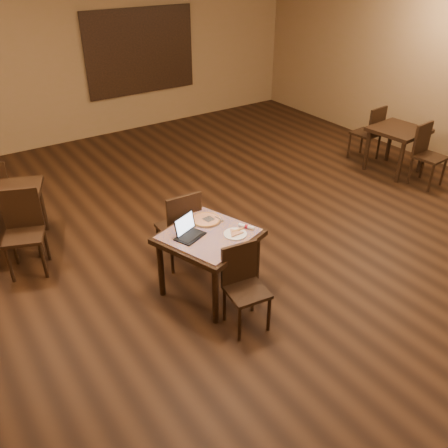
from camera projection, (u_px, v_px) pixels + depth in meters
ground at (275, 232)px, 6.53m from camera, size 10.00×10.00×0.00m
wall_back at (117, 57)px, 9.31m from camera, size 8.00×0.02×3.00m
mural at (141, 52)px, 9.49m from camera, size 2.34×0.05×1.64m
tiled_table at (209, 242)px, 5.12m from camera, size 1.17×1.17×0.76m
chair_main_near at (243, 282)px, 4.76m from camera, size 0.44×0.44×0.90m
chair_main_far at (181, 225)px, 5.60m from camera, size 0.45×0.45×1.00m
laptop at (188, 231)px, 5.01m from camera, size 0.36×0.34×0.21m
plate at (235, 234)px, 5.04m from camera, size 0.25×0.25×0.01m
pizza_slice at (235, 233)px, 5.03m from camera, size 0.19×0.19×0.02m
pizza_pan at (206, 221)px, 5.29m from camera, size 0.35×0.35×0.01m
pizza_whole at (206, 219)px, 5.28m from camera, size 0.32×0.32×0.02m
spatula at (209, 219)px, 5.28m from camera, size 0.14×0.27×0.01m
napkin_roll at (247, 227)px, 5.15m from camera, size 0.12×0.18×0.04m
other_table_a at (398, 136)px, 7.97m from camera, size 0.88×0.88×0.77m
other_table_a_chair_near at (426, 151)px, 7.59m from camera, size 0.46×0.46×0.99m
other_table_a_chair_far at (370, 130)px, 8.42m from camera, size 0.46×0.46×0.99m
other_table_b at (7, 201)px, 5.93m from camera, size 1.08×1.08×0.78m
other_table_b_chair_near at (24, 226)px, 5.56m from camera, size 0.57×0.57×1.01m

